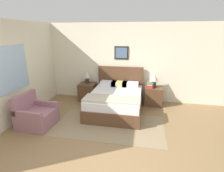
{
  "coord_description": "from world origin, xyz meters",
  "views": [
    {
      "loc": [
        0.91,
        -2.56,
        2.31
      ],
      "look_at": [
        0.07,
        1.79,
        0.93
      ],
      "focal_mm": 28.0,
      "sensor_mm": 36.0,
      "label": 1
    }
  ],
  "objects_px": {
    "bed": "(116,100)",
    "table_lamp_by_door": "(154,78)",
    "armchair": "(36,115)",
    "table_lamp_near_window": "(87,75)",
    "nightstand_by_door": "(153,96)",
    "nightstand_near_window": "(88,92)"
  },
  "relations": [
    {
      "from": "bed",
      "to": "table_lamp_by_door",
      "type": "height_order",
      "value": "bed"
    },
    {
      "from": "bed",
      "to": "armchair",
      "type": "distance_m",
      "value": 2.24
    },
    {
      "from": "armchair",
      "to": "nightstand_near_window",
      "type": "height_order",
      "value": "armchair"
    },
    {
      "from": "table_lamp_near_window",
      "to": "table_lamp_by_door",
      "type": "bearing_deg",
      "value": 0.0
    },
    {
      "from": "bed",
      "to": "nightstand_near_window",
      "type": "height_order",
      "value": "bed"
    },
    {
      "from": "armchair",
      "to": "nightstand_near_window",
      "type": "relative_size",
      "value": 1.4
    },
    {
      "from": "nightstand_near_window",
      "to": "nightstand_by_door",
      "type": "xyz_separation_m",
      "value": [
        2.24,
        0.0,
        0.0
      ]
    },
    {
      "from": "nightstand_by_door",
      "to": "table_lamp_near_window",
      "type": "relative_size",
      "value": 1.33
    },
    {
      "from": "bed",
      "to": "nightstand_by_door",
      "type": "xyz_separation_m",
      "value": [
        1.12,
        0.69,
        -0.03
      ]
    },
    {
      "from": "nightstand_near_window",
      "to": "table_lamp_near_window",
      "type": "relative_size",
      "value": 1.33
    },
    {
      "from": "nightstand_near_window",
      "to": "armchair",
      "type": "bearing_deg",
      "value": -110.51
    },
    {
      "from": "bed",
      "to": "nightstand_by_door",
      "type": "bearing_deg",
      "value": 31.56
    },
    {
      "from": "armchair",
      "to": "table_lamp_by_door",
      "type": "relative_size",
      "value": 1.86
    },
    {
      "from": "nightstand_by_door",
      "to": "table_lamp_by_door",
      "type": "height_order",
      "value": "table_lamp_by_door"
    },
    {
      "from": "bed",
      "to": "nightstand_near_window",
      "type": "bearing_deg",
      "value": 148.44
    },
    {
      "from": "bed",
      "to": "armchair",
      "type": "relative_size",
      "value": 2.32
    },
    {
      "from": "armchair",
      "to": "table_lamp_near_window",
      "type": "distance_m",
      "value": 2.19
    },
    {
      "from": "table_lamp_near_window",
      "to": "bed",
      "type": "bearing_deg",
      "value": -32.31
    },
    {
      "from": "table_lamp_near_window",
      "to": "table_lamp_by_door",
      "type": "xyz_separation_m",
      "value": [
        2.25,
        0.0,
        0.0
      ]
    },
    {
      "from": "armchair",
      "to": "table_lamp_by_door",
      "type": "distance_m",
      "value": 3.62
    },
    {
      "from": "bed",
      "to": "nightstand_by_door",
      "type": "distance_m",
      "value": 1.32
    },
    {
      "from": "table_lamp_by_door",
      "to": "nightstand_near_window",
      "type": "bearing_deg",
      "value": -179.28
    }
  ]
}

